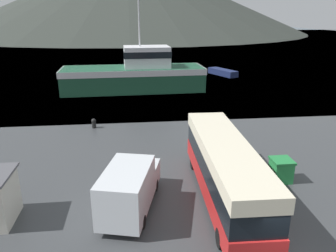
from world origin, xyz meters
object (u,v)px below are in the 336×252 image
(tour_bus, at_px, (224,168))
(storage_bin, at_px, (281,170))
(delivery_van, at_px, (130,187))
(fishing_boat, at_px, (136,74))
(small_boat, at_px, (223,72))

(tour_bus, height_order, storage_bin, tour_bus)
(tour_bus, xyz_separation_m, storage_bin, (4.14, 1.67, -1.17))
(tour_bus, relative_size, delivery_van, 1.83)
(fishing_boat, distance_m, storage_bin, 28.01)
(delivery_van, bearing_deg, fishing_boat, 102.68)
(small_boat, bearing_deg, storage_bin, 56.19)
(tour_bus, distance_m, storage_bin, 4.61)
(small_boat, bearing_deg, fishing_boat, 9.92)
(tour_bus, xyz_separation_m, delivery_van, (-5.16, -0.52, -0.54))
(tour_bus, bearing_deg, fishing_boat, 100.27)
(storage_bin, bearing_deg, delivery_van, -166.75)
(storage_bin, bearing_deg, fishing_boat, 107.54)
(tour_bus, height_order, delivery_van, tour_bus)
(storage_bin, bearing_deg, small_boat, 80.07)
(tour_bus, distance_m, delivery_van, 5.22)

